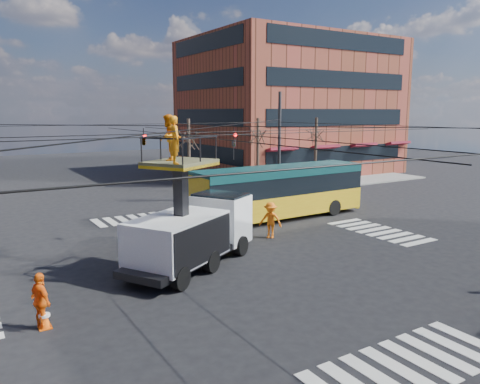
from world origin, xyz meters
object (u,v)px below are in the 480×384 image
(city_bus, at_px, (280,191))
(worker_ground, at_px, (41,301))
(traffic_cone, at_px, (45,318))
(flagger, at_px, (270,220))
(utility_truck, at_px, (192,218))

(city_bus, height_order, worker_ground, city_bus)
(city_bus, height_order, traffic_cone, city_bus)
(traffic_cone, xyz_separation_m, worker_ground, (-0.06, 0.02, 0.56))
(traffic_cone, bearing_deg, flagger, 22.21)
(traffic_cone, bearing_deg, city_bus, 28.79)
(flagger, bearing_deg, utility_truck, -108.57)
(flagger, bearing_deg, city_bus, 99.85)
(traffic_cone, height_order, flagger, flagger)
(worker_ground, bearing_deg, utility_truck, -83.66)
(city_bus, xyz_separation_m, traffic_cone, (-14.92, -8.20, -1.40))
(traffic_cone, distance_m, flagger, 12.79)
(city_bus, height_order, flagger, city_bus)
(utility_truck, relative_size, city_bus, 0.63)
(worker_ground, distance_m, flagger, 12.82)
(traffic_cone, relative_size, flagger, 0.34)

